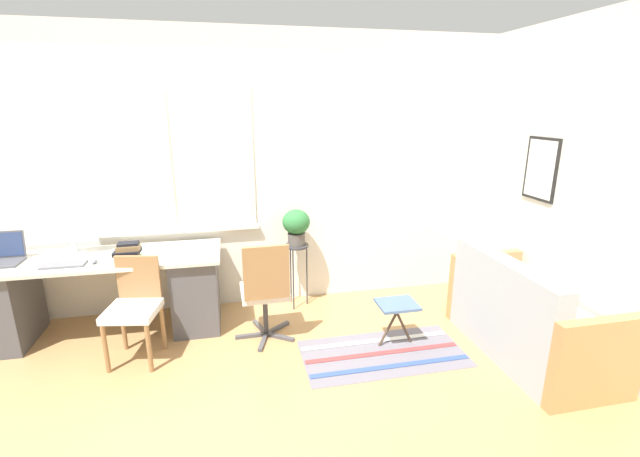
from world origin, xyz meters
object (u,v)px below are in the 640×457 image
object	(u,v)px
laptop	(2,256)
desk_chair_wooden	(135,305)
couch_loveseat	(525,321)
plant_stand	(297,253)
keyboard	(64,265)
book_stack	(128,253)
potted_plant	(296,225)
mouse	(94,261)
folding_stool	(397,308)
monitor	(72,228)
office_chair_swivel	(265,290)

from	to	relation	value
laptop	desk_chair_wooden	distance (m)	1.24
couch_loveseat	plant_stand	world-z (taller)	couch_loveseat
keyboard	book_stack	xyz separation A→B (m)	(0.51, -0.01, 0.07)
laptop	desk_chair_wooden	bearing A→B (deg)	-24.12
book_stack	potted_plant	bearing A→B (deg)	13.93
laptop	mouse	bearing A→B (deg)	-13.81
mouse	folding_stool	distance (m)	2.57
book_stack	plant_stand	xyz separation A→B (m)	(1.49, 0.37, -0.24)
keyboard	potted_plant	bearing A→B (deg)	10.16
laptop	plant_stand	size ratio (longest dim) A/B	0.46
monitor	couch_loveseat	xyz separation A→B (m)	(3.69, -1.21, -0.67)
laptop	potted_plant	bearing A→B (deg)	3.82
office_chair_swivel	potted_plant	distance (m)	0.82
keyboard	desk_chair_wooden	xyz separation A→B (m)	(0.57, -0.30, -0.28)
book_stack	couch_loveseat	distance (m)	3.35
couch_loveseat	folding_stool	bearing A→B (deg)	70.62
keyboard	office_chair_swivel	distance (m)	1.66
plant_stand	book_stack	bearing A→B (deg)	-166.07
monitor	plant_stand	world-z (taller)	monitor
laptop	folding_stool	world-z (taller)	laptop
book_stack	folding_stool	xyz separation A→B (m)	(2.20, -0.56, -0.47)
couch_loveseat	keyboard	bearing A→B (deg)	76.03
mouse	book_stack	distance (m)	0.28
folding_stool	plant_stand	bearing A→B (deg)	127.42
office_chair_swivel	mouse	bearing A→B (deg)	-12.04
laptop	plant_stand	bearing A→B (deg)	3.82
keyboard	book_stack	distance (m)	0.51
laptop	folding_stool	distance (m)	3.35
office_chair_swivel	laptop	bearing A→B (deg)	-13.09
potted_plant	office_chair_swivel	bearing A→B (deg)	-121.03
book_stack	couch_loveseat	xyz separation A→B (m)	(3.18, -0.91, -0.52)
keyboard	mouse	bearing A→B (deg)	1.01
plant_stand	desk_chair_wooden	bearing A→B (deg)	-155.20
keyboard	folding_stool	bearing A→B (deg)	-11.93
keyboard	desk_chair_wooden	distance (m)	0.70
mouse	office_chair_swivel	xyz separation A→B (m)	(1.39, -0.27, -0.27)
monitor	folding_stool	bearing A→B (deg)	-17.78
book_stack	keyboard	bearing A→B (deg)	178.76
mouse	monitor	bearing A→B (deg)	128.03
office_chair_swivel	plant_stand	distance (m)	0.73
monitor	potted_plant	size ratio (longest dim) A/B	1.25
book_stack	plant_stand	world-z (taller)	book_stack
book_stack	office_chair_swivel	distance (m)	1.19
desk_chair_wooden	couch_loveseat	size ratio (longest dim) A/B	0.58
desk_chair_wooden	folding_stool	distance (m)	2.15
desk_chair_wooden	potted_plant	size ratio (longest dim) A/B	2.30
keyboard	potted_plant	distance (m)	2.03
laptop	office_chair_swivel	xyz separation A→B (m)	(2.14, -0.45, -0.31)
laptop	office_chair_swivel	distance (m)	2.21
book_stack	desk_chair_wooden	distance (m)	0.46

